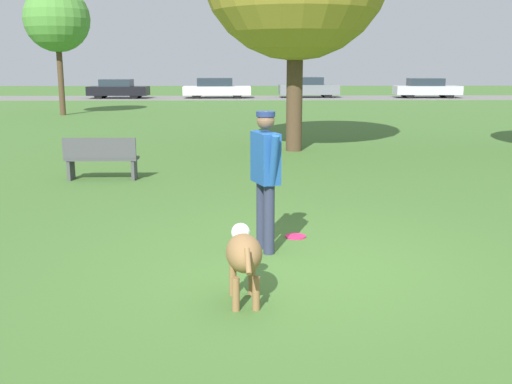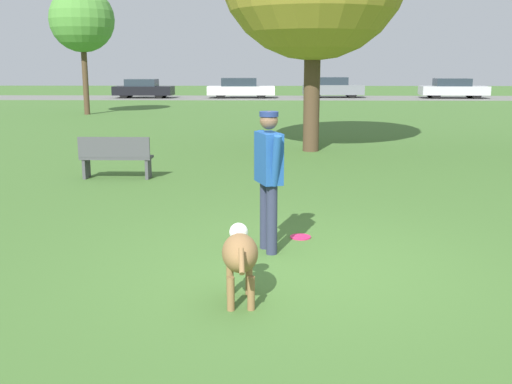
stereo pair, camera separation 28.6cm
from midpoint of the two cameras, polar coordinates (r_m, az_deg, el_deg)
ground_plane at (r=6.79m, az=5.03°, el=-7.00°), size 120.00×120.00×0.00m
far_road_strip at (r=41.66m, az=2.01°, el=8.95°), size 120.00×6.00×0.01m
person at (r=7.05m, az=2.38°, el=2.15°), size 0.35×0.70×1.68m
dog at (r=5.65m, az=-0.09°, el=-5.89°), size 0.39×0.98×0.68m
frisbee at (r=7.86m, az=5.31°, el=-4.29°), size 0.27×0.27×0.02m
tree_far_left at (r=28.60m, az=-15.97°, el=15.47°), size 2.85×2.85×5.62m
parked_car_black at (r=42.12m, az=-10.50°, el=9.64°), size 4.04×1.80×1.28m
parked_car_white at (r=41.41m, az=-1.28°, el=9.86°), size 4.59×1.90×1.36m
parked_car_grey at (r=42.24m, az=7.51°, el=9.82°), size 4.15×1.79×1.40m
parked_car_silver at (r=43.21m, az=18.45°, el=9.34°), size 4.50×1.99×1.33m
park_bench at (r=12.08m, az=-12.55°, el=3.35°), size 1.40×0.41×0.84m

